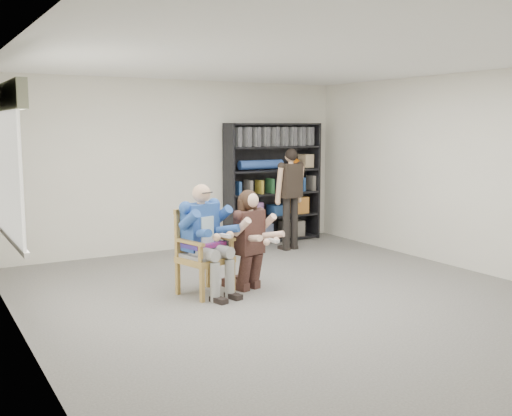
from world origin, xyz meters
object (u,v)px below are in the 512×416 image
kneeling_woman (251,241)px  bookshelf (273,183)px  seated_man (205,239)px  standing_man (290,200)px  armchair (205,252)px

kneeling_woman → bookshelf: 3.29m
seated_man → standing_man: size_ratio=0.81×
armchair → seated_man: seated_man is taller
armchair → standing_man: standing_man is taller
seated_man → bookshelf: size_ratio=0.65×
armchair → bookshelf: size_ratio=0.50×
armchair → kneeling_woman: kneeling_woman is taller
kneeling_woman → standing_man: bearing=31.0°
kneeling_woman → bookshelf: bookshelf is taller
armchair → kneeling_woman: size_ratio=0.84×
standing_man → armchair: bearing=-152.2°
armchair → bookshelf: bookshelf is taller
bookshelf → standing_man: 0.81m
seated_man → kneeling_woman: size_ratio=1.09×
armchair → bookshelf: bearing=30.1°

